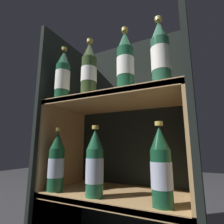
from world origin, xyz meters
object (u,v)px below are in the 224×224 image
Objects in this scene: bottle_upper_front_0 at (63,77)px; bottle_upper_front_1 at (89,70)px; bottle_lower_front_1 at (95,165)px; bottle_lower_front_2 at (161,168)px; bottle_upper_front_3 at (160,54)px; bottle_lower_front_0 at (56,162)px; bottle_upper_front_2 at (125,62)px.

bottle_upper_front_1 is (0.15, 0.00, 0.00)m from bottle_upper_front_0.
bottle_lower_front_2 is (0.24, 0.00, 0.00)m from bottle_lower_front_1.
bottle_upper_front_3 is 1.00× the size of bottle_lower_front_0.
bottle_upper_front_2 is at bearing 180.00° from bottle_upper_front_3.
bottle_upper_front_3 reaches higher than bottle_lower_front_1.
bottle_lower_front_2 is (0.28, -0.00, -0.38)m from bottle_upper_front_1.
bottle_lower_front_1 is (0.18, -0.00, -0.38)m from bottle_upper_front_0.
bottle_lower_front_0 is at bearing 180.00° from bottle_lower_front_2.
bottle_upper_front_1 is 1.00× the size of bottle_upper_front_2.
bottle_lower_front_0 is 1.00× the size of bottle_lower_front_1.
bottle_upper_front_0 is 0.31m from bottle_upper_front_2.
bottle_upper_front_0 is at bearing 180.00° from bottle_lower_front_2.
bottle_upper_front_2 and bottle_upper_front_3 have the same top height.
bottle_upper_front_1 is at bearing 0.00° from bottle_lower_front_0.
bottle_lower_front_2 is (0.43, -0.00, -0.38)m from bottle_upper_front_0.
bottle_lower_front_1 is at bearing -0.00° from bottle_lower_front_0.
bottle_upper_front_3 is at bearing -0.00° from bottle_upper_front_1.
bottle_lower_front_0 is at bearing 180.00° from bottle_upper_front_2.
bottle_lower_front_2 is (0.43, -0.00, -0.00)m from bottle_lower_front_0.
bottle_lower_front_0 is (-0.15, -0.00, -0.38)m from bottle_upper_front_1.
bottle_lower_front_1 and bottle_lower_front_2 have the same top height.
bottle_upper_front_2 is 1.00× the size of bottle_upper_front_3.
bottle_upper_front_0 is at bearing 180.00° from bottle_upper_front_2.
bottle_upper_front_0 is 0.42m from bottle_lower_front_1.
bottle_lower_front_0 is 1.00× the size of bottle_lower_front_2.
bottle_upper_front_2 is 1.00× the size of bottle_lower_front_0.
bottle_upper_front_0 is 1.00× the size of bottle_lower_front_1.
bottle_upper_front_1 is 0.41m from bottle_lower_front_0.
bottle_lower_front_0 is 0.19m from bottle_lower_front_1.
bottle_upper_front_0 is 1.00× the size of bottle_upper_front_3.
bottle_upper_front_3 is (0.30, -0.00, -0.00)m from bottle_upper_front_1.
bottle_lower_front_0 is at bearing 180.00° from bottle_upper_front_3.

